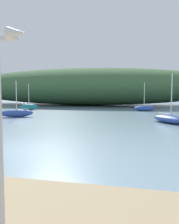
{
  "coord_description": "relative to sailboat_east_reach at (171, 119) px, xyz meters",
  "views": [
    {
      "loc": [
        5.56,
        -9.45,
        2.57
      ],
      "look_at": [
        1.63,
        7.0,
        1.08
      ],
      "focal_mm": 40.05,
      "sensor_mm": 36.0,
      "label": 1
    }
  ],
  "objects": [
    {
      "name": "ground_plane",
      "position": [
        -7.24,
        -10.76,
        -0.33
      ],
      "size": [
        120.0,
        120.0,
        0.0
      ],
      "primitive_type": "plane",
      "color": "#7A99A8"
    },
    {
      "name": "sailboat_far_right",
      "position": [
        -13.92,
        1.2,
        0.06
      ],
      "size": [
        3.11,
        2.26,
        3.44
      ],
      "color": "#2D4C9E",
      "rests_on": "ground"
    },
    {
      "name": "sailboat_outer_mooring",
      "position": [
        -16.71,
        9.15,
        0.09
      ],
      "size": [
        2.09,
        2.32,
        3.35
      ],
      "color": "teal",
      "rests_on": "ground"
    },
    {
      "name": "sailboat_east_reach",
      "position": [
        0.0,
        0.0,
        0.0
      ],
      "size": [
        3.29,
        3.7,
        3.84
      ],
      "color": "#2D4C9E",
      "rests_on": "ground"
    },
    {
      "name": "distant_hill",
      "position": [
        -12.76,
        21.92,
        2.84
      ],
      "size": [
        48.37,
        13.87,
        6.32
      ],
      "primitive_type": "ellipsoid",
      "color": "#3D6038",
      "rests_on": "ground"
    },
    {
      "name": "sailboat_near_shore",
      "position": [
        -2.26,
        11.11,
        0.03
      ],
      "size": [
        2.62,
        0.98,
        3.49
      ],
      "color": "#2D4C9E",
      "rests_on": "ground"
    }
  ]
}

